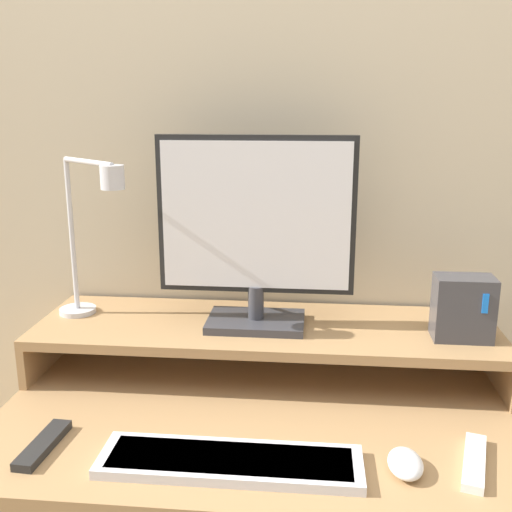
% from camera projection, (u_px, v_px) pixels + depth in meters
% --- Properties ---
extents(wall_back, '(6.00, 0.05, 2.50)m').
position_uv_depth(wall_back, '(273.00, 134.00, 1.47)').
color(wall_back, beige).
rests_on(wall_back, ground_plane).
extents(desk, '(1.06, 0.67, 0.71)m').
position_uv_depth(desk, '(259.00, 495.00, 1.30)').
color(desk, '#A87F51').
rests_on(desk, ground_plane).
extents(monitor_shelf, '(1.06, 0.32, 0.11)m').
position_uv_depth(monitor_shelf, '(266.00, 331.00, 1.39)').
color(monitor_shelf, '#A87F51').
rests_on(monitor_shelf, desk).
extents(monitor, '(0.44, 0.15, 0.43)m').
position_uv_depth(monitor, '(256.00, 230.00, 1.32)').
color(monitor, '#38383D').
rests_on(monitor, monitor_shelf).
extents(desk_lamp, '(0.22, 0.19, 0.38)m').
position_uv_depth(desk_lamp, '(91.00, 231.00, 1.35)').
color(desk_lamp, silver).
rests_on(desk_lamp, monitor_shelf).
extents(router_dock, '(0.12, 0.08, 0.14)m').
position_uv_depth(router_dock, '(463.00, 308.00, 1.29)').
color(router_dock, '#3D3D42').
rests_on(router_dock, monitor_shelf).
extents(keyboard, '(0.46, 0.13, 0.02)m').
position_uv_depth(keyboard, '(230.00, 461.00, 1.04)').
color(keyboard, silver).
rests_on(keyboard, desk).
extents(mouse, '(0.06, 0.09, 0.03)m').
position_uv_depth(mouse, '(405.00, 463.00, 1.02)').
color(mouse, white).
rests_on(mouse, desk).
extents(remote_control, '(0.05, 0.16, 0.02)m').
position_uv_depth(remote_control, '(43.00, 445.00, 1.09)').
color(remote_control, black).
rests_on(remote_control, desk).
extents(remote_secondary, '(0.08, 0.17, 0.02)m').
position_uv_depth(remote_secondary, '(474.00, 462.00, 1.04)').
color(remote_secondary, white).
rests_on(remote_secondary, desk).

